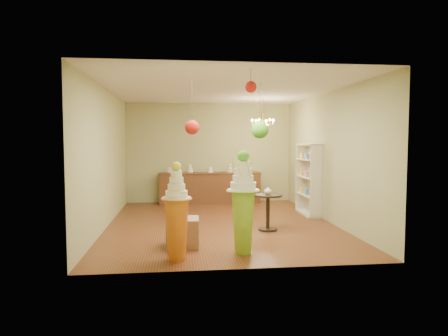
{
  "coord_description": "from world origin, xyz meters",
  "views": [
    {
      "loc": [
        -0.95,
        -8.92,
        1.89
      ],
      "look_at": [
        0.08,
        0.0,
        1.26
      ],
      "focal_mm": 32.0,
      "sensor_mm": 36.0,
      "label": 1
    }
  ],
  "objects": [
    {
      "name": "wall_left",
      "position": [
        -2.5,
        0.0,
        1.5
      ],
      "size": [
        0.04,
        6.5,
        3.0
      ],
      "primitive_type": "cube",
      "color": "tan",
      "rests_on": "ground"
    },
    {
      "name": "pom_green_mid",
      "position": [
        0.63,
        -1.3,
        2.09
      ],
      "size": [
        0.34,
        0.34,
        1.08
      ],
      "color": "#42392F",
      "rests_on": "ceiling"
    },
    {
      "name": "chandelier",
      "position": [
        1.3,
        1.58,
        2.3
      ],
      "size": [
        0.67,
        0.67,
        0.85
      ],
      "rotation": [
        0.0,
        0.0,
        -0.03
      ],
      "color": "#F1C655",
      "rests_on": "ceiling"
    },
    {
      "name": "pedestal_green",
      "position": [
        0.12,
        -2.43,
        0.75
      ],
      "size": [
        0.54,
        0.54,
        1.72
      ],
      "rotation": [
        0.0,
        0.0,
        -0.04
      ],
      "color": "#86BC2A",
      "rests_on": "floor"
    },
    {
      "name": "vase",
      "position": [
        0.91,
        -0.81,
        0.84
      ],
      "size": [
        0.21,
        0.21,
        0.17
      ],
      "primitive_type": "imported",
      "rotation": [
        0.0,
        0.0,
        0.35
      ],
      "color": "beige",
      "rests_on": "round_table"
    },
    {
      "name": "pom_red_right",
      "position": [
        0.18,
        -2.78,
        2.71
      ],
      "size": [
        0.18,
        0.18,
        0.38
      ],
      "color": "#42392F",
      "rests_on": "ceiling"
    },
    {
      "name": "burlap_riser",
      "position": [
        -0.87,
        -1.91,
        0.26
      ],
      "size": [
        0.59,
        0.59,
        0.51
      ],
      "primitive_type": "cube",
      "rotation": [
        0.0,
        0.0,
        -0.06
      ],
      "color": "#916A4F",
      "rests_on": "floor"
    },
    {
      "name": "wall_back",
      "position": [
        0.0,
        3.25,
        1.5
      ],
      "size": [
        5.0,
        0.04,
        3.0
      ],
      "primitive_type": "cube",
      "color": "tan",
      "rests_on": "ground"
    },
    {
      "name": "floor",
      "position": [
        0.0,
        0.0,
        0.0
      ],
      "size": [
        6.5,
        6.5,
        0.0
      ],
      "primitive_type": "plane",
      "color": "#5A2E18",
      "rests_on": "ground"
    },
    {
      "name": "pom_red_left",
      "position": [
        -0.7,
        -1.84,
        2.11
      ],
      "size": [
        0.25,
        0.25,
        1.01
      ],
      "color": "#42392F",
      "rests_on": "ceiling"
    },
    {
      "name": "wall_front",
      "position": [
        0.0,
        -3.25,
        1.5
      ],
      "size": [
        5.0,
        0.04,
        3.0
      ],
      "primitive_type": "cube",
      "color": "tan",
      "rests_on": "ground"
    },
    {
      "name": "round_table",
      "position": [
        0.91,
        -0.81,
        0.49
      ],
      "size": [
        0.71,
        0.71,
        0.76
      ],
      "rotation": [
        0.0,
        0.0,
        0.24
      ],
      "color": "black",
      "rests_on": "floor"
    },
    {
      "name": "sideboard",
      "position": [
        0.0,
        2.97,
        0.48
      ],
      "size": [
        3.04,
        0.54,
        1.16
      ],
      "color": "#56301A",
      "rests_on": "floor"
    },
    {
      "name": "pedestal_orange",
      "position": [
        -0.98,
        -2.67,
        0.63
      ],
      "size": [
        0.58,
        0.58,
        1.55
      ],
      "rotation": [
        0.0,
        0.0,
        0.33
      ],
      "color": "orange",
      "rests_on": "floor"
    },
    {
      "name": "wall_right",
      "position": [
        2.5,
        0.0,
        1.5
      ],
      "size": [
        0.04,
        6.5,
        3.0
      ],
      "primitive_type": "cube",
      "color": "tan",
      "rests_on": "ground"
    },
    {
      "name": "shelving_unit",
      "position": [
        2.34,
        0.8,
        0.9
      ],
      "size": [
        0.33,
        1.2,
        1.8
      ],
      "color": "beige",
      "rests_on": "floor"
    },
    {
      "name": "ceiling",
      "position": [
        0.0,
        0.0,
        3.0
      ],
      "size": [
        6.5,
        6.5,
        0.0
      ],
      "primitive_type": "plane",
      "rotation": [
        3.14,
        0.0,
        0.0
      ],
      "color": "silver",
      "rests_on": "ground"
    }
  ]
}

